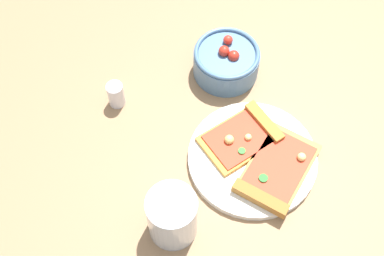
% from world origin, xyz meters
% --- Properties ---
extents(ground_plane, '(2.40, 2.40, 0.00)m').
position_xyz_m(ground_plane, '(0.00, 0.00, 0.00)').
color(ground_plane, '#93704C').
rests_on(ground_plane, ground).
extents(plate, '(0.23, 0.23, 0.01)m').
position_xyz_m(plate, '(-0.02, -0.02, 0.01)').
color(plate, silver).
rests_on(plate, ground_plane).
extents(pizza_slice_near, '(0.12, 0.15, 0.02)m').
position_xyz_m(pizza_slice_near, '(-0.05, 0.00, 0.02)').
color(pizza_slice_near, gold).
rests_on(pizza_slice_near, plate).
extents(pizza_slice_far, '(0.12, 0.17, 0.02)m').
position_xyz_m(pizza_slice_far, '(0.03, -0.02, 0.02)').
color(pizza_slice_far, gold).
rests_on(pizza_slice_far, plate).
extents(salad_bowl, '(0.13, 0.13, 0.07)m').
position_xyz_m(salad_bowl, '(-0.18, 0.10, 0.03)').
color(salad_bowl, '#4C7299').
rests_on(salad_bowl, ground_plane).
extents(soda_glass, '(0.08, 0.08, 0.10)m').
position_xyz_m(soda_glass, '(-0.04, -0.20, 0.05)').
color(soda_glass, silver).
rests_on(soda_glass, ground_plane).
extents(pepper_shaker, '(0.03, 0.03, 0.06)m').
position_xyz_m(pepper_shaker, '(-0.29, -0.09, 0.03)').
color(pepper_shaker, silver).
rests_on(pepper_shaker, ground_plane).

